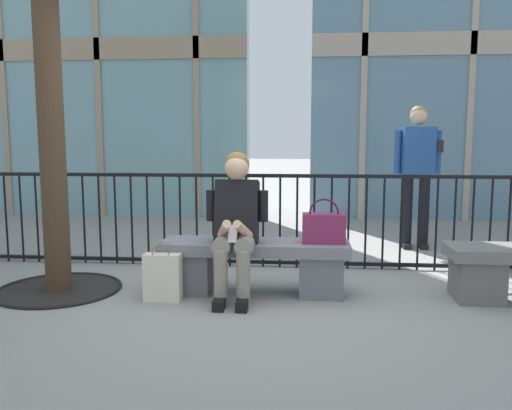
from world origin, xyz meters
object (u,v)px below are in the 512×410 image
at_px(handbag_on_bench, 324,227).
at_px(seated_person_with_phone, 236,220).
at_px(shopping_bag, 163,277).
at_px(stone_bench, 255,262).
at_px(bystander_at_railing, 417,165).

bearing_deg(handbag_on_bench, seated_person_with_phone, -170.73).
bearing_deg(seated_person_with_phone, shopping_bag, -164.46).
bearing_deg(shopping_bag, stone_bench, 21.71).
xyz_separation_m(stone_bench, seated_person_with_phone, (-0.15, -0.13, 0.38)).
bearing_deg(handbag_on_bench, shopping_bag, -167.91).
xyz_separation_m(stone_bench, bystander_at_railing, (1.76, 2.04, 0.73)).
bearing_deg(seated_person_with_phone, handbag_on_bench, 9.27).
distance_m(seated_person_with_phone, shopping_bag, 0.75).
distance_m(seated_person_with_phone, bystander_at_railing, 2.91).
distance_m(shopping_bag, bystander_at_railing, 3.50).
height_order(seated_person_with_phone, shopping_bag, seated_person_with_phone).
height_order(seated_person_with_phone, bystander_at_railing, bystander_at_railing).
xyz_separation_m(seated_person_with_phone, handbag_on_bench, (0.73, 0.12, -0.07)).
relative_size(stone_bench, handbag_on_bench, 4.25).
xyz_separation_m(seated_person_with_phone, bystander_at_railing, (1.91, 2.17, 0.35)).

